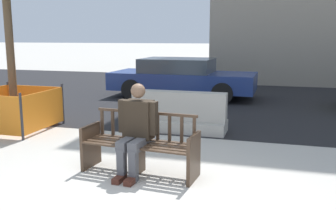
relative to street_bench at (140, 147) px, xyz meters
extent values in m
plane|color=#B7B2A8|center=(0.29, -0.58, -0.40)|extent=(200.00, 200.00, 0.00)
cube|color=black|center=(0.29, 8.12, -0.39)|extent=(120.00, 12.00, 0.01)
cube|color=#473323|center=(-0.82, 0.04, -0.07)|extent=(0.09, 0.52, 0.66)
cube|color=#473323|center=(0.81, -0.09, -0.07)|extent=(0.09, 0.52, 0.66)
cube|color=#473323|center=(0.00, -0.03, -0.17)|extent=(0.07, 0.33, 0.45)
cube|color=#473323|center=(-0.02, -0.26, 0.05)|extent=(1.60, 0.20, 0.02)
cube|color=#473323|center=(-0.01, -0.14, 0.05)|extent=(1.60, 0.20, 0.02)
cube|color=#473323|center=(0.00, -0.03, 0.05)|extent=(1.60, 0.20, 0.02)
cube|color=#473323|center=(0.01, 0.09, 0.05)|extent=(1.60, 0.20, 0.02)
cube|color=#473323|center=(0.02, 0.20, 0.05)|extent=(1.60, 0.20, 0.02)
cube|color=#473323|center=(0.02, 0.21, 0.46)|extent=(1.60, 0.17, 0.04)
cube|color=#473323|center=(-0.73, 0.28, 0.25)|extent=(0.05, 0.03, 0.38)
cube|color=#473323|center=(-0.54, 0.26, 0.25)|extent=(0.05, 0.03, 0.38)
cube|color=#473323|center=(-0.36, 0.24, 0.25)|extent=(0.05, 0.03, 0.38)
cube|color=#473323|center=(-0.17, 0.23, 0.25)|extent=(0.05, 0.03, 0.38)
cube|color=#473323|center=(0.02, 0.21, 0.25)|extent=(0.05, 0.03, 0.38)
cube|color=#473323|center=(0.20, 0.20, 0.25)|extent=(0.05, 0.03, 0.38)
cube|color=#473323|center=(0.39, 0.18, 0.25)|extent=(0.05, 0.03, 0.38)
cube|color=#473323|center=(0.58, 0.17, 0.25)|extent=(0.05, 0.03, 0.38)
cube|color=#473323|center=(0.77, 0.15, 0.25)|extent=(0.05, 0.03, 0.38)
cube|color=#473323|center=(-0.82, 0.02, 0.25)|extent=(0.09, 0.46, 0.03)
cube|color=#473323|center=(0.81, -0.11, 0.25)|extent=(0.09, 0.46, 0.03)
cube|color=#2D2319|center=(-0.03, 0.05, 0.39)|extent=(0.42, 0.27, 0.56)
sphere|color=brown|center=(-0.03, 0.03, 0.81)|extent=(0.21, 0.21, 0.21)
cube|color=#4C4C51|center=(-0.14, -0.17, 0.08)|extent=(0.18, 0.45, 0.14)
cube|color=#4C4C51|center=(0.04, -0.18, 0.08)|extent=(0.18, 0.45, 0.14)
cube|color=#4C4C51|center=(-0.15, -0.33, -0.17)|extent=(0.12, 0.12, 0.45)
cube|color=#4C4C51|center=(0.03, -0.35, -0.17)|extent=(0.12, 0.12, 0.45)
cube|color=#4C2319|center=(-0.16, -0.41, -0.36)|extent=(0.13, 0.27, 0.08)
cube|color=#4C2319|center=(0.02, -0.43, -0.36)|extent=(0.13, 0.27, 0.08)
cube|color=#2D2319|center=(-0.28, 0.04, 0.43)|extent=(0.10, 0.13, 0.48)
cube|color=#2D2319|center=(0.21, 0.00, 0.43)|extent=(0.10, 0.13, 0.48)
cube|color=#ADA89E|center=(-0.08, 2.56, -0.28)|extent=(2.00, 0.69, 0.24)
cube|color=#ADA89E|center=(-0.08, 2.56, 0.14)|extent=(2.00, 0.31, 0.60)
cylinder|color=brown|center=(-3.50, 1.74, 1.20)|extent=(0.16, 0.16, 3.19)
cylinder|color=#2D2D33|center=(-2.78, 1.02, 0.06)|extent=(0.05, 0.05, 0.92)
cylinder|color=#2D2D33|center=(-4.23, 2.46, 0.06)|extent=(0.05, 0.05, 0.92)
cylinder|color=#2D2D33|center=(-2.78, 2.46, 0.06)|extent=(0.05, 0.05, 0.92)
cube|color=orange|center=(-3.50, 2.46, 0.06)|extent=(1.45, 0.03, 0.77)
cube|color=orange|center=(-2.78, 1.74, 0.06)|extent=(0.03, 1.45, 0.77)
cube|color=navy|center=(-1.05, 6.90, 0.14)|extent=(4.68, 1.99, 0.56)
cube|color=#38424C|center=(-1.23, 6.90, 0.65)|extent=(2.29, 1.72, 0.45)
cylinder|color=black|center=(0.41, 7.77, -0.08)|extent=(0.64, 0.23, 0.64)
cylinder|color=black|center=(0.37, 5.97, -0.08)|extent=(0.64, 0.23, 0.64)
cylinder|color=black|center=(-2.47, 7.83, -0.08)|extent=(0.64, 0.23, 0.64)
cylinder|color=black|center=(-2.50, 6.03, -0.08)|extent=(0.64, 0.23, 0.64)
camera|label=1|loc=(1.83, -4.92, 1.58)|focal=40.00mm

